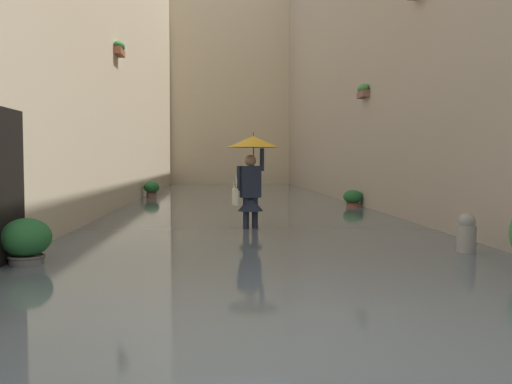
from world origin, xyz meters
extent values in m
plane|color=slate|center=(0.00, -14.41, 0.00)|extent=(72.07, 72.07, 0.00)
cube|color=#515B60|center=(0.00, -14.41, 0.11)|extent=(7.69, 34.83, 0.21)
cube|color=#A89989|center=(-4.35, -14.41, 5.96)|extent=(1.80, 32.83, 11.93)
cube|color=brown|center=(-3.35, -11.61, 3.38)|extent=(0.20, 0.70, 0.18)
ellipsoid|color=#387F3D|center=(-3.35, -11.61, 3.54)|extent=(0.28, 0.76, 0.24)
cube|color=beige|center=(4.35, -14.41, 6.23)|extent=(1.80, 32.83, 12.46)
cube|color=black|center=(3.43, -3.40, 1.10)|extent=(0.08, 1.10, 2.20)
cube|color=#9E563D|center=(3.35, -11.50, 4.45)|extent=(0.20, 0.70, 0.18)
ellipsoid|color=#387F3D|center=(3.35, -11.50, 4.61)|extent=(0.28, 0.76, 0.24)
cube|color=beige|center=(0.00, -29.73, 6.06)|extent=(10.49, 1.80, 12.13)
cube|color=#4C4233|center=(0.17, -6.84, 0.05)|extent=(0.15, 0.26, 0.10)
cylinder|color=#1E2333|center=(0.17, -6.84, 0.46)|extent=(0.14, 0.14, 0.72)
cube|color=#4C4233|center=(0.00, -6.87, 0.05)|extent=(0.15, 0.26, 0.10)
cylinder|color=#1E2333|center=(0.00, -6.87, 0.46)|extent=(0.14, 0.14, 0.72)
cube|color=#1E2333|center=(0.09, -6.86, 1.12)|extent=(0.41, 0.29, 0.61)
cone|color=#1E2333|center=(0.09, -6.86, 0.70)|extent=(0.58, 0.58, 0.28)
sphere|color=#8C664C|center=(0.09, -6.86, 1.53)|extent=(0.22, 0.22, 0.22)
cylinder|color=#1E2333|center=(-0.14, -6.90, 1.55)|extent=(0.10, 0.10, 0.44)
cylinder|color=#1E2333|center=(0.31, -6.81, 1.19)|extent=(0.10, 0.10, 0.48)
cylinder|color=black|center=(0.03, -6.87, 1.66)|extent=(0.02, 0.02, 0.47)
cone|color=gold|center=(0.03, -6.87, 1.89)|extent=(1.01, 1.01, 0.22)
cylinder|color=black|center=(0.03, -6.87, 2.03)|extent=(0.01, 0.01, 0.08)
cube|color=beige|center=(0.39, -6.78, 0.84)|extent=(0.11, 0.29, 0.32)
torus|color=beige|center=(0.39, -6.78, 1.12)|extent=(0.08, 0.30, 0.30)
cylinder|color=brown|center=(3.11, -16.47, 0.19)|extent=(0.36, 0.36, 0.37)
torus|color=brown|center=(3.11, -16.47, 0.37)|extent=(0.40, 0.40, 0.04)
ellipsoid|color=#23602D|center=(3.11, -16.47, 0.58)|extent=(0.56, 0.56, 0.42)
cylinder|color=#66605B|center=(3.15, -3.28, 0.15)|extent=(0.43, 0.43, 0.31)
torus|color=#56524E|center=(3.15, -3.28, 0.31)|extent=(0.46, 0.46, 0.04)
ellipsoid|color=#23602D|center=(3.15, -3.28, 0.55)|extent=(0.63, 0.63, 0.49)
cylinder|color=brown|center=(-3.18, -12.03, 0.15)|extent=(0.37, 0.37, 0.30)
torus|color=brown|center=(-3.18, -12.03, 0.30)|extent=(0.41, 0.41, 0.04)
ellipsoid|color=#23602D|center=(-3.18, -12.03, 0.49)|extent=(0.56, 0.56, 0.39)
cylinder|color=gray|center=(-2.84, -3.79, 0.30)|extent=(0.27, 0.27, 0.60)
sphere|color=gray|center=(-2.84, -3.79, 0.66)|extent=(0.24, 0.24, 0.24)
camera|label=1|loc=(0.71, 4.02, 1.52)|focal=39.56mm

